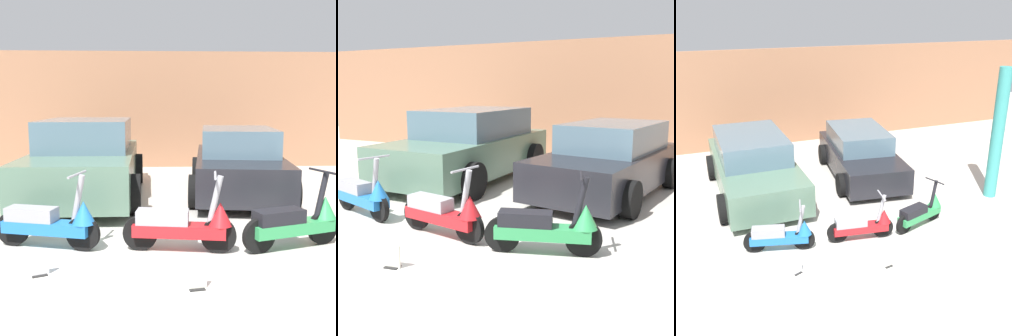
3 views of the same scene
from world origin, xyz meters
TOP-DOWN VIEW (x-y plane):
  - ground_plane at (0.00, 0.00)m, footprint 28.00×28.00m
  - wall_back at (0.00, 8.09)m, footprint 19.60×0.12m
  - scooter_front_left at (-1.63, 1.29)m, footprint 1.36×0.62m
  - scooter_front_right at (0.02, 1.11)m, footprint 1.39×0.52m
  - scooter_front_center at (1.44, 1.18)m, footprint 1.35×0.68m
  - car_rear_left at (-1.62, 4.33)m, footprint 2.14×4.40m
  - car_rear_center at (1.36, 4.40)m, footprint 2.24×4.03m
  - placard_near_left_scooter at (-1.57, 0.45)m, footprint 0.20×0.17m
  - placard_near_right_scooter at (0.06, 0.05)m, footprint 0.20×0.15m

SIDE VIEW (x-z plane):
  - ground_plane at x=0.00m, z-range 0.00..0.00m
  - placard_near_left_scooter at x=-1.57m, z-range -0.02..0.24m
  - placard_near_right_scooter at x=0.06m, z-range -0.02..0.24m
  - scooter_front_left at x=-1.63m, z-range -0.14..0.83m
  - scooter_front_center at x=1.44m, z-range -0.14..0.83m
  - scooter_front_right at x=0.02m, z-range -0.14..0.83m
  - car_rear_center at x=1.36m, z-range -0.03..1.28m
  - car_rear_left at x=-1.62m, z-range -0.03..1.46m
  - wall_back at x=0.00m, z-range 0.00..3.22m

